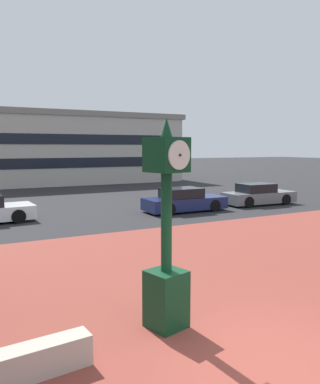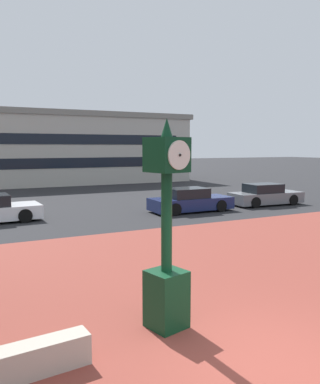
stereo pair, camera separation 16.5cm
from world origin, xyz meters
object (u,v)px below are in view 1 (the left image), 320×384
car_street_distant (258,195)px  street_clock (166,243)px  civic_building (7,148)px  car_street_near (184,201)px

car_street_distant → street_clock: bearing=-44.6°
civic_building → street_clock: bearing=-91.5°
street_clock → car_street_near: size_ratio=0.88×
street_clock → civic_building: 34.03m
car_street_near → civic_building: bearing=-163.6°
street_clock → civic_building: civic_building is taller
street_clock → car_street_distant: size_ratio=0.88×
civic_building → car_street_distant: bearing=-62.4°
car_street_distant → car_street_near: bearing=-86.0°
car_street_near → car_street_distant: same height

